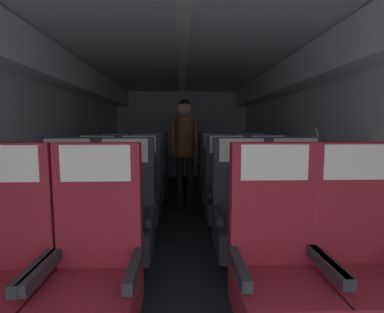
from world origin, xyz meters
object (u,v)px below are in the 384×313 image
seat_b_left_aisle (125,220)px  seat_d_right_aisle (251,180)px  seat_b_left_window (66,220)px  seat_c_left_aisle (139,195)px  flight_attendant (185,141)px  seat_a_right_aisle (361,266)px  seat_a_left_aisle (94,271)px  seat_b_right_window (242,218)px  seat_e_left_window (126,172)px  seat_e_right_aisle (239,171)px  seat_e_left_aisle (154,171)px  seat_d_left_window (114,181)px  seat_b_right_aisle (297,217)px  seat_c_left_window (97,195)px  seat_d_left_aisle (148,181)px  seat_d_right_window (218,180)px  seat_c_right_window (227,194)px  seat_c_right_aisle (268,194)px  seat_a_right_window (277,268)px  seat_e_right_window (212,171)px

seat_b_left_aisle → seat_d_right_aisle: bearing=49.1°
seat_b_left_window → seat_c_left_aisle: (0.48, 0.84, 0.00)m
seat_b_left_aisle → flight_attendant: flight_attendant is taller
seat_a_right_aisle → seat_a_left_aisle: bearing=179.9°
seat_b_left_aisle → seat_b_right_window: 0.99m
seat_e_left_window → flight_attendant: (1.01, -0.45, 0.56)m
seat_b_left_aisle → seat_e_right_aisle: bearing=59.9°
seat_d_right_aisle → flight_attendant: bearing=158.4°
seat_a_right_aisle → seat_e_left_aisle: bearing=113.5°
seat_c_left_aisle → seat_d_left_window: same height
seat_d_left_window → seat_b_left_aisle: bearing=-74.1°
seat_b_right_aisle → seat_d_right_aisle: (0.02, 1.69, 0.00)m
seat_a_left_aisle → seat_d_left_window: bearing=100.8°
seat_c_left_window → seat_e_right_aisle: 2.58m
seat_e_right_aisle → seat_c_left_window: bearing=-139.2°
seat_a_left_aisle → flight_attendant: size_ratio=0.69×
seat_e_left_window → seat_e_left_aisle: size_ratio=1.00×
seat_b_right_window → seat_d_left_aisle: size_ratio=1.00×
seat_b_left_window → seat_d_right_aisle: 2.58m
seat_a_right_aisle → seat_d_right_window: same height
seat_b_left_window → seat_b_right_window: (1.47, -0.01, 0.00)m
seat_b_right_window → seat_d_left_window: (-1.46, 1.68, 0.00)m
seat_a_right_aisle → seat_c_right_window: 1.75m
seat_b_right_window → seat_d_right_window: (0.00, 1.67, 0.00)m
seat_c_right_aisle → seat_e_left_aisle: 2.24m
seat_a_left_aisle → seat_b_right_aisle: 1.68m
seat_b_right_window → seat_d_left_window: size_ratio=1.00×
seat_d_left_aisle → seat_e_left_window: (-0.47, 0.82, 0.00)m
seat_e_left_aisle → seat_b_left_window: bearing=-100.6°
seat_a_right_window → flight_attendant: flight_attendant is taller
seat_b_left_window → seat_c_right_aisle: same height
seat_c_left_window → flight_attendant: flight_attendant is taller
seat_e_left_aisle → seat_e_right_aisle: (1.48, -0.01, 0.00)m
seat_a_left_aisle → seat_e_right_aisle: (1.47, 3.37, 0.00)m
seat_b_right_window → seat_d_left_aisle: 1.97m
seat_b_right_window → seat_c_right_aisle: bearing=60.3°
seat_c_left_aisle → seat_d_left_window: bearing=119.6°
seat_b_right_aisle → seat_e_left_window: bearing=127.6°
flight_attendant → seat_e_left_aisle: bearing=128.2°
seat_a_left_aisle → seat_b_left_window: same height
seat_c_left_window → seat_b_left_window: bearing=-90.1°
seat_a_left_aisle → seat_e_left_window: 3.40m
seat_b_left_window → seat_e_left_window: 2.51m
seat_e_left_aisle → seat_c_right_window: bearing=-59.6°
seat_e_right_window → seat_a_right_window: bearing=-90.1°
seat_d_right_aisle → seat_e_left_window: 2.12m
seat_b_right_window → seat_c_right_aisle: size_ratio=1.00×
seat_c_left_aisle → seat_d_right_window: size_ratio=1.00×
seat_b_right_aisle → seat_d_right_window: same height
flight_attendant → seat_c_right_aisle: bearing=-62.6°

